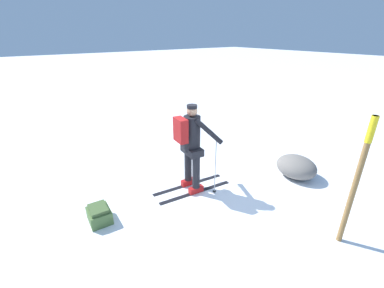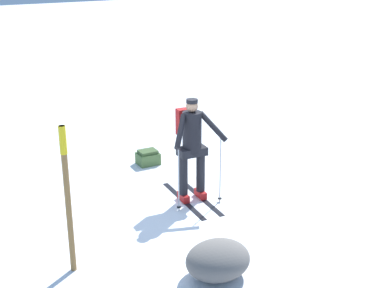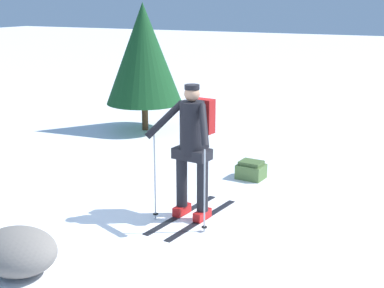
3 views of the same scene
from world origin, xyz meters
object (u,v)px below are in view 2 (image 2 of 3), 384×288
object	(u,v)px
skier	(192,143)
rock_boulder	(218,260)
trail_marker	(67,190)
dropped_backpack	(148,158)

from	to	relation	value
skier	rock_boulder	bearing A→B (deg)	-113.97
trail_marker	rock_boulder	world-z (taller)	trail_marker
dropped_backpack	trail_marker	xyz separation A→B (m)	(-2.65, -2.88, 1.04)
dropped_backpack	rock_boulder	size ratio (longest dim) A/B	0.50
dropped_backpack	rock_boulder	distance (m)	4.19
trail_marker	rock_boulder	distance (m)	2.15
skier	rock_boulder	distance (m)	2.52
rock_boulder	skier	bearing A→B (deg)	66.03
skier	dropped_backpack	distance (m)	2.06
skier	dropped_backpack	xyz separation A→B (m)	(0.13, 1.85, -0.89)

